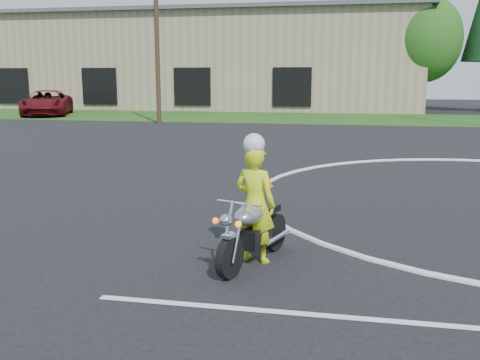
# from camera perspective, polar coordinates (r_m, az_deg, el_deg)

# --- Properties ---
(grass_strip) EXTENTS (120.00, 10.00, 0.02)m
(grass_strip) POSITION_cam_1_polar(r_m,az_deg,el_deg) (37.40, 17.13, 6.22)
(grass_strip) COLOR #1E4714
(grass_strip) RESTS_ON ground
(primary_motorcycle) EXTENTS (0.97, 1.98, 1.08)m
(primary_motorcycle) POSITION_cam_1_polar(r_m,az_deg,el_deg) (8.16, 1.39, -5.45)
(primary_motorcycle) COLOR black
(primary_motorcycle) RESTS_ON ground
(rider_primary_grp) EXTENTS (0.77, 0.63, 2.00)m
(rider_primary_grp) POSITION_cam_1_polar(r_m,az_deg,el_deg) (8.17, 1.62, -2.21)
(rider_primary_grp) COLOR #CDE718
(rider_primary_grp) RESTS_ON ground
(pickup_grp) EXTENTS (5.16, 7.16, 1.81)m
(pickup_grp) POSITION_cam_1_polar(r_m,az_deg,el_deg) (41.70, -19.89, 7.73)
(pickup_grp) COLOR #5D0A11
(pickup_grp) RESTS_ON ground
(warehouse) EXTENTS (41.00, 17.00, 8.30)m
(warehouse) POSITION_cam_1_polar(r_m,az_deg,el_deg) (52.01, -4.81, 12.46)
(warehouse) COLOR tan
(warehouse) RESTS_ON ground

